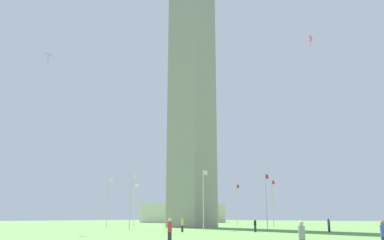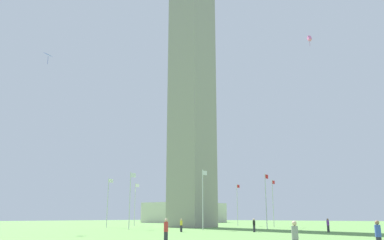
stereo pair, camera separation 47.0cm
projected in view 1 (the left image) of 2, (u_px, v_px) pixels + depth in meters
The scene contains 19 objects.
ground_plane at pixel (192, 227), 71.41m from camera, with size 260.00×260.00×0.00m, color #609347.
obelisk_monument at pixel (192, 67), 78.63m from camera, with size 6.74×6.74×61.27m.
flagpole_n at pixel (237, 203), 84.03m from camera, with size 1.12×0.14×8.64m.
flagpole_ne at pixel (185, 203), 87.18m from camera, with size 1.12×0.14×8.64m.
flagpole_e at pixel (135, 202), 81.76m from camera, with size 1.12×0.14×8.64m.
flagpole_se at pixel (108, 200), 70.96m from camera, with size 1.12×0.14×8.64m.
flagpole_s at pixel (131, 198), 61.09m from camera, with size 1.12×0.14×8.64m.
flagpole_sw at pixel (204, 197), 57.94m from camera, with size 1.12×0.14×8.64m.
flagpole_w at pixel (266, 198), 63.36m from camera, with size 1.12×0.14×8.64m.
flagpole_nw at pixel (273, 201), 74.16m from camera, with size 1.12×0.14×8.64m.
person_gray_shirt at pixel (302, 239), 19.34m from camera, with size 0.32×0.32×1.68m.
person_yellow_shirt at pixel (182, 225), 50.43m from camera, with size 0.32×0.32×1.64m.
person_black_shirt at pixel (255, 225), 49.82m from camera, with size 0.32×0.32×1.66m.
person_purple_shirt at pixel (329, 225), 49.44m from camera, with size 0.32×0.32×1.67m.
person_red_shirt at pixel (170, 231), 29.09m from camera, with size 0.32×0.32×1.75m.
person_blue_shirt at pixel (384, 236), 21.81m from camera, with size 0.32×0.32×1.69m.
kite_blue_diamond at pixel (49, 55), 63.22m from camera, with size 1.35×1.28×1.80m.
kite_pink_box at pixel (310, 39), 57.16m from camera, with size 0.85×0.84×1.64m.
distant_building at pixel (184, 213), 129.96m from camera, with size 22.77×17.50×6.22m.
Camera 1 is at (-57.67, -46.27, 1.89)m, focal length 37.29 mm.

